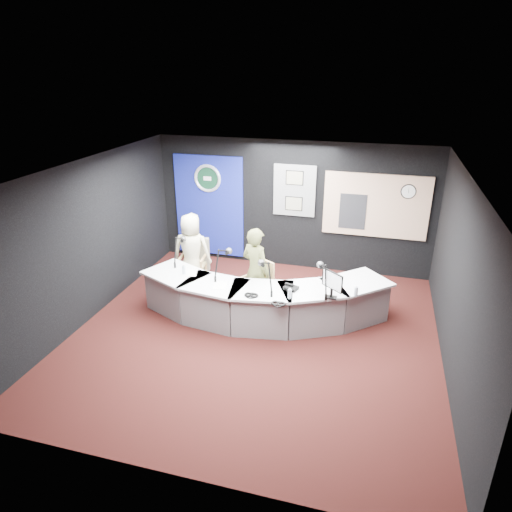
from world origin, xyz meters
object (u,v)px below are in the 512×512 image
(armchair_right, at_px, (256,287))
(person_woman, at_px, (256,271))
(person_man, at_px, (192,251))
(broadcast_desk, at_px, (260,300))
(armchair_left, at_px, (192,263))

(armchair_right, bearing_deg, person_woman, -148.11)
(armchair_right, relative_size, person_woman, 0.59)
(armchair_right, distance_m, person_man, 1.66)
(broadcast_desk, height_order, person_woman, person_woman)
(armchair_right, xyz_separation_m, person_woman, (-0.00, 0.00, 0.33))
(broadcast_desk, xyz_separation_m, armchair_right, (-0.16, 0.26, 0.10))
(broadcast_desk, relative_size, person_woman, 2.78)
(armchair_right, xyz_separation_m, person_man, (-1.51, 0.63, 0.30))
(broadcast_desk, xyz_separation_m, armchair_left, (-1.66, 0.89, 0.14))
(person_woman, bearing_deg, armchair_right, -154.96)
(person_man, bearing_deg, armchair_right, 150.48)
(armchair_left, xyz_separation_m, person_woman, (1.51, -0.63, 0.30))
(broadcast_desk, distance_m, person_man, 1.93)
(broadcast_desk, xyz_separation_m, person_woman, (-0.16, 0.26, 0.43))
(person_man, bearing_deg, broadcast_desk, 144.97)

